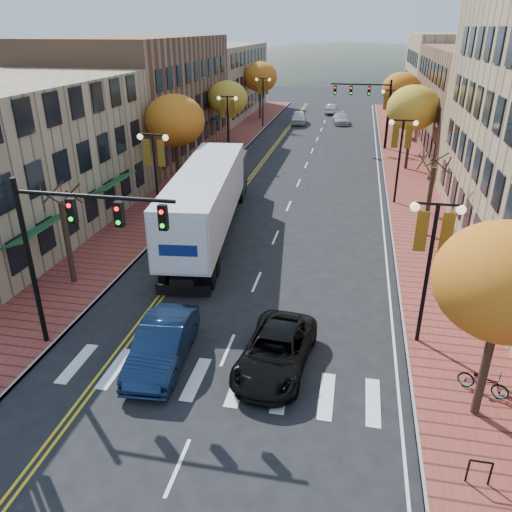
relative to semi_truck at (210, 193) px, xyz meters
The scene contains 30 objects.
ground 16.68m from the semi_truck, 75.65° to the right, with size 200.00×200.00×0.00m, color black.
sidewalk_left 17.44m from the semi_truck, 106.56° to the left, with size 4.00×85.00×0.15m, color brown.
sidewalk_right 21.24m from the semi_truck, 51.66° to the left, with size 4.00×85.00×0.15m, color brown.
building_left_mid 24.02m from the semi_truck, 122.81° to the left, with size 12.00×24.00×11.00m, color brown.
building_left_far 46.91m from the semi_truck, 106.00° to the left, with size 12.00×26.00×9.50m, color #9E8966.
building_right_mid 34.55m from the semi_truck, 49.07° to the left, with size 15.00×24.00×10.00m, color brown.
building_right_far 53.16m from the semi_truck, 64.82° to the left, with size 15.00×20.00×11.00m, color #9E8966.
tree_left_a 9.36m from the semi_truck, 121.71° to the right, with size 0.28×0.28×4.20m.
tree_left_b 9.85m from the semi_truck, 121.45° to the left, with size 4.48×4.48×7.21m.
tree_left_c 24.66m from the semi_truck, 101.56° to the left, with size 4.16×4.16×6.69m.
tree_left_d 42.43m from the semi_truck, 96.67° to the left, with size 4.61×4.61×7.42m.
tree_right_a 19.29m from the semi_truck, 46.86° to the right, with size 4.16×4.16×6.69m.
tree_right_b 13.24m from the semi_truck, ahead, with size 0.28×0.28×4.20m.
tree_right_c 22.47m from the semi_truck, 54.05° to the left, with size 4.48×4.48×7.21m.
tree_right_d 36.57m from the semi_truck, 68.98° to the left, with size 4.35×4.35×7.00m.
lamp_left_b 3.82m from the semi_truck, behind, with size 1.96×0.36×6.05m.
lamp_left_c 18.44m from the semi_truck, 100.73° to the left, with size 1.96×0.36×6.05m.
lamp_left_d 36.24m from the semi_truck, 95.42° to the left, with size 1.96×0.36×6.05m.
lamp_right_a 15.37m from the semi_truck, 40.69° to the right, with size 1.96×0.36×6.05m.
lamp_right_b 14.20m from the semi_truck, 34.77° to the left, with size 1.96×0.36×6.05m.
lamp_right_c 28.55m from the semi_truck, 66.02° to the left, with size 1.96×0.36×6.05m.
traffic_mast_near 13.24m from the semi_truck, 96.14° to the right, with size 6.10×0.35×7.00m.
traffic_mast_far 27.84m from the semi_truck, 69.84° to the left, with size 6.10×0.34×7.00m.
semi_truck is the anchor object (origin of this frame).
navy_sedan 13.46m from the semi_truck, 82.03° to the right, with size 1.75×5.02×1.66m, color #0D1B35.
black_suv 14.22m from the semi_truck, 64.15° to the right, with size 2.40×5.21×1.45m, color black.
car_far_white 39.68m from the semi_truck, 88.87° to the left, with size 1.91×4.75×1.62m, color silver.
car_far_silver 41.17m from the semi_truck, 81.24° to the left, with size 1.92×4.73×1.37m, color #B8B6BF.
car_far_oncoming 49.23m from the semi_truck, 84.66° to the left, with size 1.50×4.29×1.41m, color #AFB0B8.
bicycle 18.75m from the semi_truck, 43.58° to the right, with size 0.60×1.71×0.90m, color gray.
Camera 1 is at (4.37, -12.10, 11.85)m, focal length 35.00 mm.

